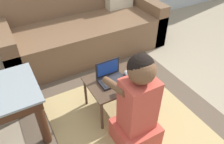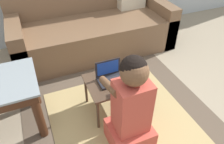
{
  "view_description": "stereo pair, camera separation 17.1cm",
  "coord_description": "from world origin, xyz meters",
  "px_view_note": "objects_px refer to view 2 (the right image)",
  "views": [
    {
      "loc": [
        -0.73,
        -1.04,
        1.56
      ],
      "look_at": [
        0.0,
        0.26,
        0.4
      ],
      "focal_mm": 35.0,
      "sensor_mm": 36.0,
      "label": 1
    },
    {
      "loc": [
        -0.57,
        -1.12,
        1.56
      ],
      "look_at": [
        0.0,
        0.26,
        0.4
      ],
      "focal_mm": 35.0,
      "sensor_mm": 36.0,
      "label": 2
    }
  ],
  "objects_px": {
    "laptop_desk": "(114,84)",
    "laptop": "(110,77)",
    "computer_mouse": "(129,75)",
    "couch": "(93,26)",
    "person_seated": "(131,110)"
  },
  "relations": [
    {
      "from": "laptop_desk",
      "to": "laptop",
      "type": "bearing_deg",
      "value": 145.08
    },
    {
      "from": "couch",
      "to": "laptop",
      "type": "height_order",
      "value": "couch"
    },
    {
      "from": "couch",
      "to": "laptop_desk",
      "type": "height_order",
      "value": "couch"
    },
    {
      "from": "laptop",
      "to": "person_seated",
      "type": "relative_size",
      "value": 0.27
    },
    {
      "from": "couch",
      "to": "computer_mouse",
      "type": "height_order",
      "value": "couch"
    },
    {
      "from": "laptop",
      "to": "person_seated",
      "type": "xyz_separation_m",
      "value": [
        -0.01,
        -0.41,
        0.01
      ]
    },
    {
      "from": "laptop",
      "to": "computer_mouse",
      "type": "xyz_separation_m",
      "value": [
        0.16,
        -0.03,
        -0.01
      ]
    },
    {
      "from": "person_seated",
      "to": "couch",
      "type": "bearing_deg",
      "value": 81.65
    },
    {
      "from": "laptop",
      "to": "person_seated",
      "type": "distance_m",
      "value": 0.41
    },
    {
      "from": "laptop",
      "to": "person_seated",
      "type": "height_order",
      "value": "person_seated"
    },
    {
      "from": "laptop_desk",
      "to": "laptop",
      "type": "relative_size",
      "value": 2.13
    },
    {
      "from": "computer_mouse",
      "to": "person_seated",
      "type": "relative_size",
      "value": 0.13
    },
    {
      "from": "laptop",
      "to": "person_seated",
      "type": "bearing_deg",
      "value": -91.18
    },
    {
      "from": "laptop_desk",
      "to": "person_seated",
      "type": "height_order",
      "value": "person_seated"
    },
    {
      "from": "laptop",
      "to": "computer_mouse",
      "type": "bearing_deg",
      "value": -9.13
    }
  ]
}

